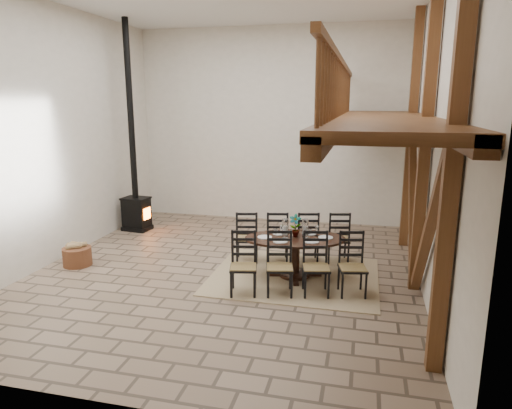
% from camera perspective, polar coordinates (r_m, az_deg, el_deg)
% --- Properties ---
extents(ground, '(8.00, 8.00, 0.00)m').
position_cam_1_polar(ground, '(8.75, -3.74, -8.30)').
color(ground, '#89715B').
rests_on(ground, ground).
extents(room_shell, '(7.02, 8.02, 5.01)m').
position_cam_1_polar(room_shell, '(7.89, 4.39, 11.80)').
color(room_shell, silver).
rests_on(room_shell, ground).
extents(rug, '(3.00, 2.50, 0.02)m').
position_cam_1_polar(rug, '(8.50, 4.81, -8.90)').
color(rug, tan).
rests_on(rug, ground).
extents(dining_table, '(2.61, 2.45, 1.17)m').
position_cam_1_polar(dining_table, '(8.38, 4.86, -6.56)').
color(dining_table, black).
rests_on(dining_table, ground).
extents(wood_stove, '(0.69, 0.55, 5.00)m').
position_cam_1_polar(wood_stove, '(11.55, -14.90, 2.33)').
color(wood_stove, black).
rests_on(wood_stove, ground).
extents(log_basket, '(0.55, 0.55, 0.45)m').
position_cam_1_polar(log_basket, '(9.63, -21.45, -5.96)').
color(log_basket, brown).
rests_on(log_basket, ground).
extents(log_stack, '(0.34, 0.27, 0.41)m').
position_cam_1_polar(log_stack, '(9.78, -21.58, -5.64)').
color(log_stack, '#9C7957').
rests_on(log_stack, ground).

